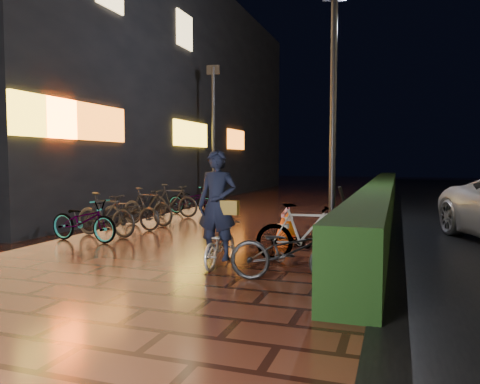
% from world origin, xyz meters
% --- Properties ---
extents(ground, '(80.00, 80.00, 0.00)m').
position_xyz_m(ground, '(0.00, 0.00, 0.00)').
color(ground, '#381911').
rests_on(ground, ground).
extents(hedge, '(0.70, 20.00, 1.00)m').
position_xyz_m(hedge, '(3.30, 8.00, 0.50)').
color(hedge, black).
rests_on(hedge, ground).
extents(storefront_block, '(12.09, 22.00, 9.00)m').
position_xyz_m(storefront_block, '(-9.50, 11.50, 4.50)').
color(storefront_block, black).
rests_on(storefront_block, ground).
extents(lamp_post_hedge, '(0.54, 0.23, 5.67)m').
position_xyz_m(lamp_post_hedge, '(2.31, 4.31, 3.12)').
color(lamp_post_hedge, black).
rests_on(lamp_post_hedge, ground).
extents(lamp_post_sf, '(0.49, 0.15, 5.06)m').
position_xyz_m(lamp_post_sf, '(-2.61, 9.11, 2.78)').
color(lamp_post_sf, black).
rests_on(lamp_post_sf, ground).
extents(cyclist, '(0.66, 1.28, 1.83)m').
position_xyz_m(cyclist, '(1.13, 0.01, 0.68)').
color(cyclist, silver).
rests_on(cyclist, ground).
extents(traffic_barrier, '(0.57, 1.55, 0.63)m').
position_xyz_m(traffic_barrier, '(1.59, 2.62, 0.31)').
color(traffic_barrier, '#FF500D').
rests_on(traffic_barrier, ground).
extents(cart_assembly, '(0.70, 0.60, 1.10)m').
position_xyz_m(cart_assembly, '(2.87, 3.86, 0.56)').
color(cart_assembly, black).
rests_on(cart_assembly, ground).
extents(parked_bikes_storefront, '(1.88, 5.80, 0.96)m').
position_xyz_m(parked_bikes_storefront, '(-2.28, 3.56, 0.45)').
color(parked_bikes_storefront, black).
rests_on(parked_bikes_storefront, ground).
extents(parked_bikes_hedge, '(1.71, 1.99, 0.96)m').
position_xyz_m(parked_bikes_hedge, '(2.36, 0.04, 0.45)').
color(parked_bikes_hedge, black).
rests_on(parked_bikes_hedge, ground).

